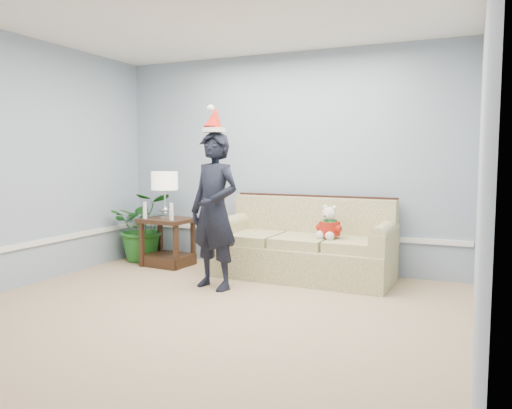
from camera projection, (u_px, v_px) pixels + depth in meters
The scene contains 10 objects.
room_shell at pixel (176, 164), 4.02m from camera, with size 4.54×5.04×2.74m.
wainscot_trim at pixel (145, 242), 5.65m from camera, with size 4.49×4.99×0.06m.
sofa at pixel (305, 249), 5.84m from camera, with size 2.04×0.93×0.94m.
side_table at pixel (168, 247), 6.48m from camera, with size 0.69×0.60×0.62m.
table_lamp at pixel (165, 183), 6.40m from camera, with size 0.34×0.34×0.60m.
candle_pair at pixel (158, 212), 6.30m from camera, with size 0.46×0.06×0.22m.
houseplant at pixel (144, 226), 6.78m from camera, with size 0.84×0.73×0.93m, color #1D621D.
man at pixel (214, 211), 5.29m from camera, with size 0.61×0.40×1.67m, color black.
santa_hat at pixel (214, 121), 5.22m from camera, with size 0.27×0.30×0.29m.
teddy_bear at pixel (329, 226), 5.57m from camera, with size 0.28×0.29×0.38m.
Camera 1 is at (2.22, -3.44, 1.39)m, focal length 35.00 mm.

